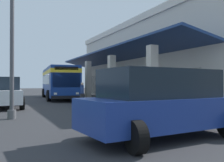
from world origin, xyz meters
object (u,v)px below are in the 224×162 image
Objects in this scene: pedestrian at (82,92)px; parked_suv_white at (4,92)px; potted_palm at (127,95)px; lot_light_pole at (12,32)px; transit_bus at (59,81)px; parked_suv_blue at (162,103)px.

parked_suv_white is at bearing -84.68° from pedestrian.
potted_palm is 11.08m from lot_light_pole.
transit_bus reaches higher than pedestrian.
transit_bus is at bearing -154.63° from potted_palm.
parked_suv_white is 6.29m from lot_light_pole.
lot_light_pole is (6.12, -5.17, 2.92)m from pedestrian.
parked_suv_blue is 1.03× the size of parked_suv_white.
lot_light_pole is (5.61, 0.23, 2.82)m from parked_suv_white.
parked_suv_blue is 12.23m from parked_suv_white.
pedestrian is at bearing 139.77° from lot_light_pole.
potted_palm is (-0.31, 9.04, -0.35)m from parked_suv_white.
parked_suv_white is 2.04× the size of potted_palm.
parked_suv_blue is 2.11× the size of potted_palm.
pedestrian is 3.65m from potted_palm.
parked_suv_blue is 12.91m from potted_palm.
parked_suv_white is 2.92× the size of pedestrian.
potted_palm is (-11.88, 5.06, -0.35)m from parked_suv_blue.
parked_suv_white reaches higher than pedestrian.
transit_bus is 2.30× the size of parked_suv_blue.
transit_bus is 19.84m from parked_suv_blue.
pedestrian is 0.23× the size of lot_light_pole.
potted_palm is at bearing 123.92° from lot_light_pole.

